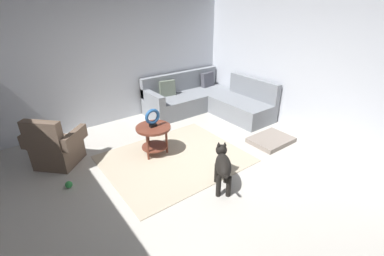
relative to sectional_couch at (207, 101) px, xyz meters
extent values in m
cube|color=beige|center=(-1.99, -2.02, -0.34)|extent=(6.00, 6.00, 0.10)
cube|color=silver|center=(-1.99, 0.92, 1.06)|extent=(6.00, 0.12, 2.70)
cube|color=silver|center=(0.95, -2.02, 1.06)|extent=(0.12, 6.00, 2.70)
cube|color=#BCAD93|center=(-1.84, -1.32, -0.28)|extent=(2.30, 1.90, 0.01)
cube|color=gray|center=(-0.26, 0.38, -0.08)|extent=(2.20, 0.85, 0.42)
cube|color=gray|center=(-0.26, 0.74, 0.36)|extent=(2.20, 0.14, 0.46)
cube|color=gray|center=(0.42, -0.74, -0.08)|extent=(0.85, 1.40, 0.42)
cube|color=gray|center=(0.77, -0.74, 0.36)|extent=(0.14, 1.40, 0.46)
cube|color=gray|center=(-1.28, 0.38, 0.24)|extent=(0.16, 0.85, 0.22)
cube|color=#4C4C56|center=(0.49, 0.59, 0.30)|extent=(0.40, 0.21, 0.39)
cube|color=slate|center=(-0.76, 0.59, 0.30)|extent=(0.40, 0.20, 0.39)
cube|color=brown|center=(-3.44, -0.25, -0.09)|extent=(0.85, 0.85, 0.40)
cube|color=brown|center=(-3.62, -0.43, 0.35)|extent=(0.52, 0.53, 0.48)
cube|color=brown|center=(-3.69, 0.00, 0.22)|extent=(0.50, 0.49, 0.22)
cube|color=brown|center=(-3.20, -0.50, 0.22)|extent=(0.50, 0.49, 0.22)
cylinder|color=brown|center=(-2.02, -0.96, 0.23)|extent=(0.60, 0.60, 0.04)
cylinder|color=brown|center=(-2.02, -0.96, -0.14)|extent=(0.45, 0.45, 0.02)
cylinder|color=brown|center=(-2.02, -0.75, -0.04)|extent=(0.04, 0.04, 0.50)
cylinder|color=brown|center=(-2.21, -1.07, -0.04)|extent=(0.04, 0.04, 0.50)
cylinder|color=brown|center=(-1.83, -1.07, -0.04)|extent=(0.04, 0.04, 0.50)
cube|color=black|center=(-2.02, -0.96, 0.28)|extent=(0.12, 0.08, 0.05)
torus|color=#265999|center=(-2.02, -0.96, 0.44)|extent=(0.28, 0.06, 0.28)
cube|color=gray|center=(-0.01, -1.94, -0.24)|extent=(0.80, 0.60, 0.09)
cylinder|color=black|center=(-1.69, -2.24, -0.13)|extent=(0.07, 0.07, 0.32)
cylinder|color=black|center=(-1.58, -2.33, -0.13)|extent=(0.07, 0.07, 0.32)
cylinder|color=black|center=(-1.88, -2.49, -0.13)|extent=(0.07, 0.07, 0.32)
cylinder|color=black|center=(-1.77, -2.57, -0.13)|extent=(0.07, 0.07, 0.32)
ellipsoid|color=black|center=(-1.73, -2.41, 0.12)|extent=(0.49, 0.55, 0.24)
sphere|color=black|center=(-1.55, -2.17, 0.19)|extent=(0.17, 0.17, 0.17)
ellipsoid|color=black|center=(-1.50, -2.11, 0.17)|extent=(0.13, 0.14, 0.07)
cone|color=black|center=(-1.59, -2.15, 0.30)|extent=(0.06, 0.06, 0.07)
cone|color=black|center=(-1.52, -2.20, 0.30)|extent=(0.06, 0.06, 0.07)
cylinder|color=black|center=(-1.92, -2.65, 0.16)|extent=(0.15, 0.18, 0.16)
sphere|color=green|center=(-3.51, -1.03, -0.24)|extent=(0.10, 0.10, 0.10)
camera|label=1|loc=(-3.96, -4.63, 2.21)|focal=24.85mm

